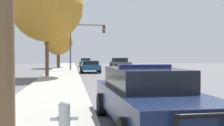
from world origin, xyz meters
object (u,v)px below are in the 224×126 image
at_px(fire_hydrant, 64,116).
at_px(tree_sidewalk_far, 58,41).
at_px(police_car, 147,96).
at_px(tree_sidewalk_mid, 47,5).
at_px(car_background_midblock, 90,66).
at_px(traffic_light, 84,37).
at_px(car_background_distant, 86,62).
at_px(car_background_oncoming, 120,63).

height_order(fire_hydrant, tree_sidewalk_far, tree_sidewalk_far).
xyz_separation_m(police_car, fire_hydrant, (-1.98, -0.82, -0.26)).
xyz_separation_m(tree_sidewalk_far, tree_sidewalk_mid, (-0.09, -17.48, 1.90)).
distance_m(police_car, car_background_midblock, 22.32).
distance_m(fire_hydrant, traffic_light, 26.54).
bearing_deg(tree_sidewalk_far, traffic_light, -68.27).
distance_m(car_background_distant, car_background_midblock, 16.54).
distance_m(car_background_midblock, tree_sidewalk_mid, 8.79).
bearing_deg(car_background_oncoming, police_car, 77.21).
height_order(fire_hydrant, tree_sidewalk_mid, tree_sidewalk_mid).
bearing_deg(car_background_distant, fire_hydrant, -89.46).
bearing_deg(car_background_oncoming, tree_sidewalk_mid, 52.97).
distance_m(police_car, car_background_oncoming, 29.18).
distance_m(traffic_light, car_background_oncoming, 6.58).
height_order(car_background_distant, tree_sidewalk_mid, tree_sidewalk_mid).
bearing_deg(fire_hydrant, tree_sidewalk_mid, 95.97).
bearing_deg(car_background_oncoming, car_background_distant, -73.03).
xyz_separation_m(fire_hydrant, traffic_light, (1.61, 26.28, 3.37)).
distance_m(police_car, car_background_distant, 38.86).
relative_size(car_background_distant, tree_sidewalk_far, 0.76).
bearing_deg(car_background_distant, police_car, -86.62).
distance_m(tree_sidewalk_far, tree_sidewalk_mid, 17.59).
height_order(car_background_oncoming, car_background_midblock, car_background_oncoming).
height_order(police_car, tree_sidewalk_mid, tree_sidewalk_mid).
bearing_deg(tree_sidewalk_far, car_background_midblock, -71.85).
distance_m(police_car, fire_hydrant, 2.15).
height_order(car_background_oncoming, tree_sidewalk_far, tree_sidewalk_far).
bearing_deg(fire_hydrant, car_background_distant, 86.48).
height_order(police_car, fire_hydrant, police_car).
bearing_deg(tree_sidewalk_mid, tree_sidewalk_far, 89.70).
height_order(fire_hydrant, car_background_midblock, car_background_midblock).
xyz_separation_m(fire_hydrant, car_background_oncoming, (6.32, 29.67, 0.28)).
xyz_separation_m(traffic_light, tree_sidewalk_mid, (-3.39, -9.19, 1.89)).
bearing_deg(tree_sidewalk_far, tree_sidewalk_mid, -90.30).
height_order(traffic_light, car_background_oncoming, traffic_light).
relative_size(police_car, fire_hydrant, 7.75).
height_order(police_car, car_background_midblock, police_car).
relative_size(police_car, car_background_midblock, 1.36).
distance_m(car_background_distant, car_background_oncoming, 10.73).
height_order(car_background_oncoming, tree_sidewalk_mid, tree_sidewalk_mid).
xyz_separation_m(car_background_oncoming, tree_sidewalk_far, (-8.02, 4.90, 3.08)).
bearing_deg(car_background_midblock, traffic_light, 98.24).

